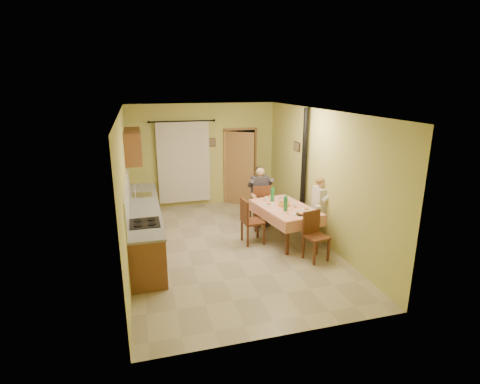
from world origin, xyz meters
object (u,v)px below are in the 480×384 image
object	(u,v)px
chair_near	(315,246)
man_right	(321,201)
man_far	(260,189)
chair_right	(320,227)
chair_far	(260,212)
chair_left	(252,230)
dining_table	(285,223)
stove_flue	(303,186)

from	to	relation	value
chair_near	man_right	distance (m)	1.18
man_far	chair_right	bearing A→B (deg)	-48.54
chair_far	man_right	bearing A→B (deg)	-48.56
chair_near	chair_left	xyz separation A→B (m)	(-0.95, 1.09, 0.00)
chair_right	man_right	bearing A→B (deg)	90.00
chair_far	man_right	distance (m)	1.68
chair_right	chair_left	distance (m)	1.51
dining_table	chair_near	size ratio (longest dim) A/B	1.84
man_far	chair_left	bearing A→B (deg)	-112.90
chair_near	man_right	bearing A→B (deg)	-134.28
chair_right	man_far	xyz separation A→B (m)	(-0.98, 1.26, 0.59)
chair_far	chair_right	xyz separation A→B (m)	(0.98, -1.24, -0.00)
chair_left	chair_right	bearing A→B (deg)	77.85
man_right	stove_flue	size ratio (longest dim) A/B	0.50
man_far	man_right	distance (m)	1.59
chair_right	stove_flue	size ratio (longest dim) A/B	0.35
chair_right	man_far	distance (m)	1.70
dining_table	chair_far	world-z (taller)	chair_far
chair_near	man_far	world-z (taller)	man_far
chair_far	chair_right	bearing A→B (deg)	-48.18
dining_table	stove_flue	xyz separation A→B (m)	(0.65, 0.56, 0.64)
chair_far	stove_flue	distance (m)	1.24
chair_far	dining_table	bearing A→B (deg)	-74.74
chair_far	chair_near	xyz separation A→B (m)	(0.43, -2.12, -0.00)
chair_near	man_far	bearing A→B (deg)	-91.30
man_right	man_far	bearing A→B (deg)	39.74
chair_right	chair_left	bearing A→B (deg)	83.96
chair_right	man_far	size ratio (longest dim) A/B	0.70
chair_far	man_right	size ratio (longest dim) A/B	0.72
man_right	dining_table	bearing A→B (deg)	78.11
man_far	stove_flue	world-z (taller)	stove_flue
chair_far	chair_left	bearing A→B (deg)	-113.20
dining_table	chair_left	xyz separation A→B (m)	(-0.74, 0.03, -0.09)
man_right	stove_flue	world-z (taller)	stove_flue
chair_near	chair_right	world-z (taller)	chair_right
chair_right	stove_flue	bearing A→B (deg)	10.52
stove_flue	man_right	bearing A→B (deg)	-82.77
chair_far	stove_flue	world-z (taller)	stove_flue
dining_table	man_right	xyz separation A→B (m)	(0.75, -0.19, 0.50)
dining_table	chair_near	distance (m)	1.09
chair_left	man_right	size ratio (longest dim) A/B	0.71
dining_table	chair_far	bearing A→B (deg)	92.04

